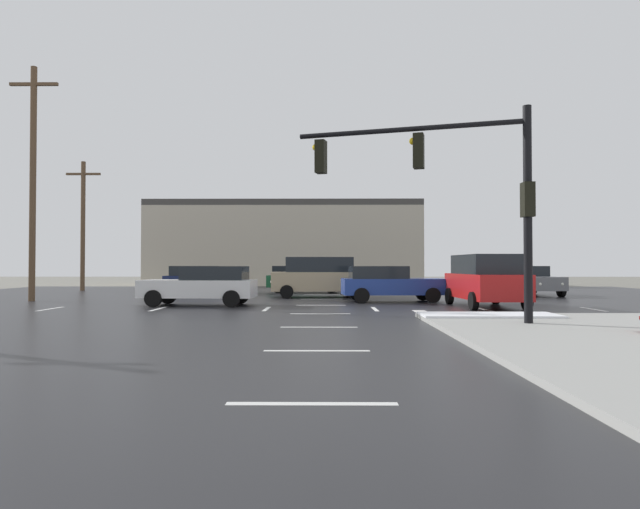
{
  "coord_description": "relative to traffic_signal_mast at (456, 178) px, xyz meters",
  "views": [
    {
      "loc": [
        0.15,
        -20.47,
        1.63
      ],
      "look_at": [
        -0.1,
        9.49,
        2.22
      ],
      "focal_mm": 31.19,
      "sensor_mm": 36.0,
      "label": 1
    }
  ],
  "objects": [
    {
      "name": "ground_plane",
      "position": [
        -3.69,
        5.54,
        -3.99
      ],
      "size": [
        120.0,
        120.0,
        0.0
      ],
      "primitive_type": "plane",
      "color": "slate"
    },
    {
      "name": "sedan_white",
      "position": [
        -8.44,
        7.38,
        -3.14
      ],
      "size": [
        4.6,
        2.17,
        1.58
      ],
      "rotation": [
        0.0,
        0.0,
        3.1
      ],
      "color": "white",
      "rests_on": "road_asphalt"
    },
    {
      "name": "sedan_grey",
      "position": [
        7.49,
        15.15,
        -3.14
      ],
      "size": [
        2.38,
        4.66,
        1.58
      ],
      "rotation": [
        0.0,
        0.0,
        -1.47
      ],
      "color": "slate",
      "rests_on": "road_asphalt"
    },
    {
      "name": "road_asphalt",
      "position": [
        -3.69,
        5.54,
        -3.98
      ],
      "size": [
        44.0,
        44.0,
        0.02
      ],
      "primitive_type": "cube",
      "color": "#232326",
      "rests_on": "ground_plane"
    },
    {
      "name": "sedan_navy",
      "position": [
        -10.49,
        16.66,
        -3.14
      ],
      "size": [
        4.59,
        2.14,
        1.58
      ],
      "rotation": [
        0.0,
        0.0,
        0.03
      ],
      "color": "#141E47",
      "rests_on": "road_asphalt"
    },
    {
      "name": "lane_markings",
      "position": [
        -2.48,
        4.17,
        -3.97
      ],
      "size": [
        36.15,
        36.15,
        0.01
      ],
      "color": "silver",
      "rests_on": "road_asphalt"
    },
    {
      "name": "suv_red",
      "position": [
        2.72,
        6.76,
        -2.9
      ],
      "size": [
        2.32,
        4.9,
        2.03
      ],
      "rotation": [
        0.0,
        0.0,
        1.61
      ],
      "color": "#B21919",
      "rests_on": "road_asphalt"
    },
    {
      "name": "traffic_signal_mast",
      "position": [
        0.0,
        0.0,
        0.0
      ],
      "size": [
        6.14,
        1.99,
        5.66
      ],
      "rotation": [
        0.0,
        0.0,
        2.86
      ],
      "color": "black",
      "rests_on": "sidewalk_corner"
    },
    {
      "name": "sedan_green",
      "position": [
        -4.84,
        18.02,
        -3.14
      ],
      "size": [
        4.57,
        2.1,
        1.58
      ],
      "rotation": [
        0.0,
        0.0,
        -0.02
      ],
      "color": "#195933",
      "rests_on": "road_asphalt"
    },
    {
      "name": "suv_tan",
      "position": [
        -3.85,
        13.24,
        -2.9
      ],
      "size": [
        4.96,
        2.49,
        2.03
      ],
      "rotation": [
        0.0,
        0.0,
        3.22
      ],
      "color": "tan",
      "rests_on": "road_asphalt"
    },
    {
      "name": "strip_building_background",
      "position": [
        -6.94,
        33.46,
        -0.49
      ],
      "size": [
        22.72,
        8.0,
        6.99
      ],
      "color": "#BCB29E",
      "rests_on": "ground_plane"
    },
    {
      "name": "sedan_blue",
      "position": [
        -0.68,
        9.67,
        -3.14
      ],
      "size": [
        4.63,
        2.25,
        1.58
      ],
      "rotation": [
        0.0,
        0.0,
        0.06
      ],
      "color": "navy",
      "rests_on": "road_asphalt"
    },
    {
      "name": "snow_strip_curbside",
      "position": [
        1.31,
        1.54,
        -3.82
      ],
      "size": [
        4.0,
        1.6,
        0.06
      ],
      "primitive_type": "cube",
      "color": "white",
      "rests_on": "sidewalk_corner"
    },
    {
      "name": "utility_pole_distant",
      "position": [
        -19.07,
        20.53,
        0.38
      ],
      "size": [
        2.2,
        0.28,
        8.31
      ],
      "color": "brown",
      "rests_on": "ground_plane"
    },
    {
      "name": "utility_pole_far",
      "position": [
        -16.8,
        10.09,
        1.58
      ],
      "size": [
        2.2,
        0.28,
        10.69
      ],
      "color": "brown",
      "rests_on": "ground_plane"
    }
  ]
}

